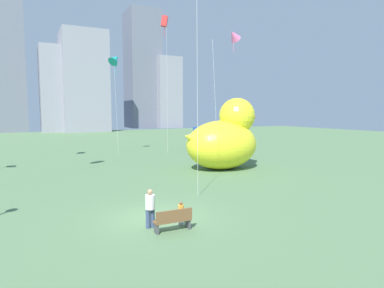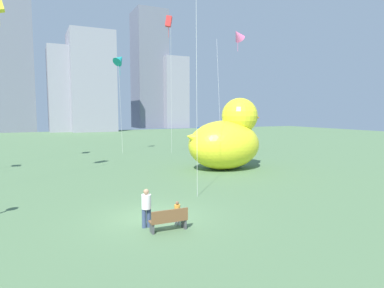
{
  "view_description": "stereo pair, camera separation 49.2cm",
  "coord_description": "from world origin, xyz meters",
  "views": [
    {
      "loc": [
        -5.15,
        -13.51,
        4.72
      ],
      "look_at": [
        3.63,
        3.84,
        2.8
      ],
      "focal_mm": 31.14,
      "sensor_mm": 36.0,
      "label": 1
    },
    {
      "loc": [
        -4.7,
        -13.72,
        4.72
      ],
      "look_at": [
        3.63,
        3.84,
        2.8
      ],
      "focal_mm": 31.14,
      "sensor_mm": 36.0,
      "label": 2
    }
  ],
  "objects": [
    {
      "name": "box_truck",
      "position": [
        15.58,
        20.83,
        1.44
      ],
      "size": [
        5.62,
        2.46,
        2.85
      ],
      "color": "#264CA5",
      "rests_on": "ground"
    },
    {
      "name": "park_bench",
      "position": [
        -0.07,
        -1.84,
        0.47
      ],
      "size": [
        1.52,
        0.48,
        0.9
      ],
      "color": "brown",
      "rests_on": "ground"
    },
    {
      "name": "kite_pink",
      "position": [
        15.34,
        17.08,
        12.78
      ],
      "size": [
        3.52,
        3.75,
        13.58
      ],
      "color": "silver",
      "rests_on": "ground"
    },
    {
      "name": "person_adult",
      "position": [
        -0.73,
        -1.04,
        0.88
      ],
      "size": [
        0.39,
        0.39,
        1.59
      ],
      "color": "#38476B",
      "rests_on": "ground"
    },
    {
      "name": "city_skyline",
      "position": [
        8.67,
        74.7,
        13.72
      ],
      "size": [
        51.31,
        20.74,
        32.98
      ],
      "color": "slate",
      "rests_on": "ground"
    },
    {
      "name": "ground_plane",
      "position": [
        0.0,
        0.0,
        0.0
      ],
      "size": [
        140.0,
        140.0,
        0.0
      ],
      "primitive_type": "plane",
      "color": "#52754C"
    },
    {
      "name": "kite_teal",
      "position": [
        4.01,
        23.01,
        10.33
      ],
      "size": [
        1.9,
        1.79,
        11.12
      ],
      "color": "silver",
      "rests_on": "ground"
    },
    {
      "name": "giant_inflatable_duck",
      "position": [
        9.43,
        9.43,
        2.47
      ],
      "size": [
        7.01,
        4.5,
        5.81
      ],
      "color": "yellow",
      "rests_on": "ground"
    },
    {
      "name": "kite_red",
      "position": [
        8.99,
        21.03,
        14.34
      ],
      "size": [
        0.96,
        0.87,
        15.04
      ],
      "color": "silver",
      "rests_on": "ground"
    },
    {
      "name": "person_child",
      "position": [
        0.51,
        -1.32,
        0.56
      ],
      "size": [
        0.25,
        0.25,
        1.01
      ],
      "color": "silver",
      "rests_on": "ground"
    }
  ]
}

